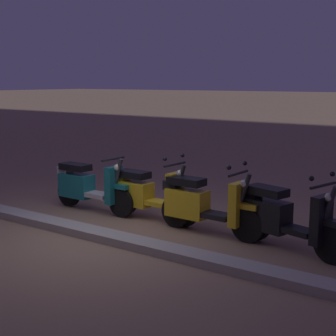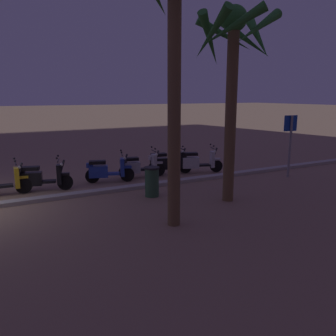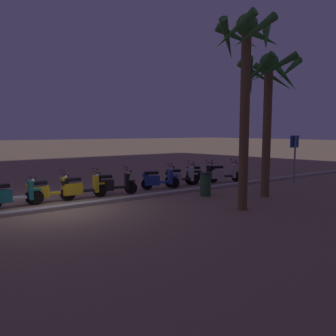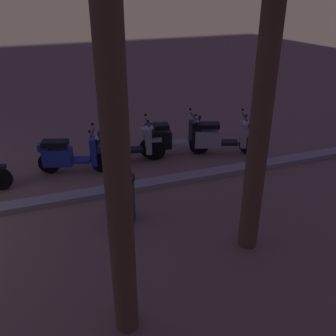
{
  "view_description": "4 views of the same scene",
  "coord_description": "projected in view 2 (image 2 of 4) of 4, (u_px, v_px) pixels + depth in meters",
  "views": [
    {
      "loc": [
        -5.15,
        5.38,
        2.37
      ],
      "look_at": [
        -1.65,
        0.38,
        1.3
      ],
      "focal_mm": 53.46,
      "sensor_mm": 36.0,
      "label": 1
    },
    {
      "loc": [
        -1.1,
        10.75,
        3.17
      ],
      "look_at": [
        -5.41,
        2.53,
        1.2
      ],
      "focal_mm": 37.14,
      "sensor_mm": 36.0,
      "label": 2
    },
    {
      "loc": [
        3.21,
        10.95,
        2.58
      ],
      "look_at": [
        -4.05,
        0.66,
        1.19
      ],
      "focal_mm": 35.23,
      "sensor_mm": 36.0,
      "label": 3
    },
    {
      "loc": [
        -4.29,
        7.32,
        4.28
      ],
      "look_at": [
        -6.54,
        0.97,
        0.91
      ],
      "focal_mm": 41.38,
      "sensor_mm": 36.0,
      "label": 4
    }
  ],
  "objects": [
    {
      "name": "scooter_blue_last_in_row",
      "position": [
        106.0,
        170.0,
        12.72
      ],
      "size": [
        1.73,
        0.79,
        1.17
      ],
      "color": "black",
      "rests_on": "ground"
    },
    {
      "name": "palm_tree_near_sign",
      "position": [
        175.0,
        22.0,
        7.67
      ],
      "size": [
        2.03,
        2.1,
        6.27
      ],
      "color": "brown",
      "rests_on": "ground"
    },
    {
      "name": "crossing_sign",
      "position": [
        290.0,
        139.0,
        13.34
      ],
      "size": [
        0.6,
        0.14,
        2.4
      ],
      "color": "#939399",
      "rests_on": "ground"
    },
    {
      "name": "scooter_black_second_in_line",
      "position": [
        40.0,
        178.0,
        11.55
      ],
      "size": [
        1.78,
        0.75,
        1.17
      ],
      "color": "black",
      "rests_on": "ground"
    },
    {
      "name": "scooter_silver_gap_after_mid",
      "position": [
        138.0,
        166.0,
        13.44
      ],
      "size": [
        1.84,
        0.63,
        1.17
      ],
      "color": "black",
      "rests_on": "ground"
    },
    {
      "name": "scooter_black_mid_rear",
      "position": [
        166.0,
        163.0,
        14.02
      ],
      "size": [
        1.86,
        0.59,
        1.17
      ],
      "color": "black",
      "rests_on": "ground"
    },
    {
      "name": "litter_bin",
      "position": [
        152.0,
        181.0,
        10.96
      ],
      "size": [
        0.48,
        0.48,
        0.95
      ],
      "color": "#2D5638",
      "rests_on": "ground"
    },
    {
      "name": "scooter_silver_mid_centre",
      "position": [
        197.0,
        162.0,
        14.29
      ],
      "size": [
        1.77,
        0.84,
        1.17
      ],
      "color": "black",
      "rests_on": "ground"
    },
    {
      "name": "palm_tree_mid_walkway",
      "position": [
        233.0,
        55.0,
        9.77
      ],
      "size": [
        2.45,
        2.51,
        5.59
      ],
      "color": "brown",
      "rests_on": "ground"
    }
  ]
}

